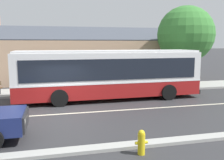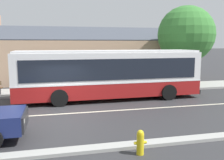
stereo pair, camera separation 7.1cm
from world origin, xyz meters
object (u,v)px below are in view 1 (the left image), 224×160
street_tree_primary (186,35)px  bus_stop_sign (175,69)px  fire_hydrant (141,142)px  transit_bus (109,73)px

street_tree_primary → bus_stop_sign: (-1.76, -1.71, -2.70)m
street_tree_primary → fire_hydrant: bearing=-124.6°
transit_bus → street_tree_primary: 8.83m
street_tree_primary → transit_bus: bearing=-153.2°
bus_stop_sign → street_tree_primary: bearing=44.2°
street_tree_primary → bus_stop_sign: 3.65m
transit_bus → bus_stop_sign: (5.77, 2.09, -0.06)m
transit_bus → street_tree_primary: size_ratio=1.76×
street_tree_primary → fire_hydrant: size_ratio=8.13×
bus_stop_sign → transit_bus: bearing=-160.1°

